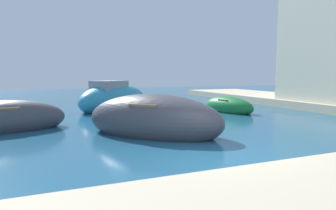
# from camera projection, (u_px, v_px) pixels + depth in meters

# --- Properties ---
(ground) EXTENTS (80.00, 80.00, 0.00)m
(ground) POSITION_uv_depth(u_px,v_px,m) (217.00, 159.00, 7.46)
(ground) COLOR #1E5170
(moored_boat_0) EXTENTS (2.02, 3.67, 1.16)m
(moored_boat_0) POSITION_uv_depth(u_px,v_px,m) (228.00, 106.00, 16.73)
(moored_boat_0) COLOR #197233
(moored_boat_0) RESTS_ON ground
(moored_boat_2) EXTENTS (5.14, 5.16, 1.90)m
(moored_boat_2) POSITION_uv_depth(u_px,v_px,m) (153.00, 120.00, 10.38)
(moored_boat_2) COLOR #3F3F47
(moored_boat_2) RESTS_ON ground
(moored_boat_4) EXTENTS (5.89, 5.45, 2.24)m
(moored_boat_4) POSITION_uv_depth(u_px,v_px,m) (114.00, 99.00, 18.05)
(moored_boat_4) COLOR teal
(moored_boat_4) RESTS_ON ground
(moored_boat_7) EXTENTS (4.68, 2.58, 1.52)m
(moored_boat_7) POSITION_uv_depth(u_px,v_px,m) (6.00, 120.00, 11.14)
(moored_boat_7) COLOR #3F3F47
(moored_boat_7) RESTS_ON ground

